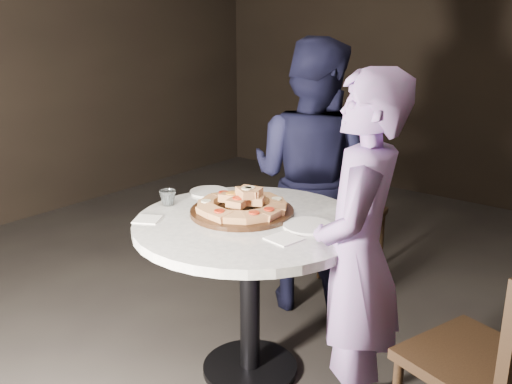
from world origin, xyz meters
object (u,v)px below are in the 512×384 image
(table, at_px, (250,250))
(focaccia_pile, at_px, (243,203))
(serving_board, at_px, (242,211))
(water_glass, at_px, (168,198))
(chair_far, at_px, (350,209))
(chair_right, at_px, (504,358))
(diner_navy, at_px, (311,178))
(diner_teal, at_px, (358,258))

(table, distance_m, focaccia_pile, 0.24)
(focaccia_pile, bearing_deg, serving_board, -161.72)
(table, distance_m, water_glass, 0.52)
(water_glass, bearing_deg, chair_far, 77.32)
(water_glass, distance_m, chair_far, 1.47)
(serving_board, height_order, chair_right, chair_right)
(focaccia_pile, relative_size, diner_navy, 0.27)
(chair_right, bearing_deg, diner_teal, -75.63)
(water_glass, xyz_separation_m, diner_navy, (0.29, 0.91, -0.04))
(table, height_order, serving_board, serving_board)
(chair_far, relative_size, diner_navy, 0.53)
(table, xyz_separation_m, diner_teal, (0.58, 0.02, 0.11))
(chair_right, bearing_deg, table, -73.45)
(chair_right, relative_size, diner_teal, 0.63)
(table, xyz_separation_m, diner_navy, (-0.19, 0.82, 0.15))
(focaccia_pile, height_order, chair_right, chair_right)
(chair_far, distance_m, diner_teal, 1.51)
(water_glass, xyz_separation_m, chair_far, (0.31, 1.38, -0.37))
(table, distance_m, diner_navy, 0.86)
(diner_teal, bearing_deg, diner_navy, -156.94)
(serving_board, bearing_deg, chair_far, 93.46)
(water_glass, distance_m, diner_navy, 0.96)
(focaccia_pile, bearing_deg, chair_far, 93.63)
(serving_board, bearing_deg, diner_navy, 97.28)
(water_glass, bearing_deg, diner_navy, 72.53)
(chair_far, height_order, diner_teal, diner_teal)
(chair_far, bearing_deg, diner_teal, 105.30)
(serving_board, height_order, diner_navy, diner_navy)
(serving_board, relative_size, chair_right, 0.51)
(chair_far, relative_size, diner_teal, 0.55)
(serving_board, distance_m, focaccia_pile, 0.05)
(table, height_order, water_glass, water_glass)
(chair_right, bearing_deg, chair_far, -116.29)
(chair_far, xyz_separation_m, chair_right, (1.38, -1.31, 0.07))
(serving_board, bearing_deg, diner_teal, -2.64)
(table, relative_size, focaccia_pile, 3.07)
(focaccia_pile, relative_size, water_glass, 5.30)
(serving_board, height_order, water_glass, water_glass)
(serving_board, xyz_separation_m, chair_far, (-0.08, 1.25, -0.34))
(focaccia_pile, bearing_deg, chair_right, -2.79)
(focaccia_pile, relative_size, chair_right, 0.45)
(chair_right, bearing_deg, diner_navy, -103.67)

